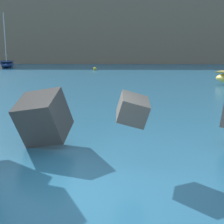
% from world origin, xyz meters
% --- Properties ---
extents(ground_plane, '(400.00, 400.00, 0.00)m').
position_xyz_m(ground_plane, '(0.00, 0.00, 0.00)').
color(ground_plane, '#235B7A').
extents(breakwater_jetty, '(31.82, 8.69, 2.95)m').
position_xyz_m(breakwater_jetty, '(-1.59, 1.77, 1.14)').
color(breakwater_jetty, '#4C4944').
rests_on(breakwater_jetty, ground).
extents(boat_near_centre, '(3.49, 6.12, 8.05)m').
position_xyz_m(boat_near_centre, '(-16.74, 41.44, 0.57)').
color(boat_near_centre, navy).
rests_on(boat_near_centre, ground).
extents(mooring_buoy_outer, '(0.44, 0.44, 0.44)m').
position_xyz_m(mooring_buoy_outer, '(-2.78, 35.57, 0.22)').
color(mooring_buoy_outer, yellow).
rests_on(mooring_buoy_outer, ground).
extents(headland_bluff, '(105.05, 36.01, 16.00)m').
position_xyz_m(headland_bluff, '(3.19, 72.75, 8.02)').
color(headland_bluff, '#756651').
rests_on(headland_bluff, ground).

